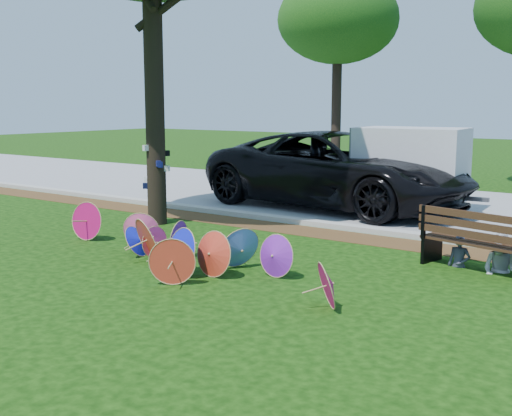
{
  "coord_description": "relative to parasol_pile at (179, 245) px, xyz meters",
  "views": [
    {
      "loc": [
        7.24,
        -7.47,
        2.81
      ],
      "look_at": [
        0.5,
        2.0,
        0.9
      ],
      "focal_mm": 45.0,
      "sensor_mm": 36.0,
      "label": 1
    }
  ],
  "objects": [
    {
      "name": "street",
      "position": [
        0.15,
        8.73,
        -0.37
      ],
      "size": [
        90.0,
        8.0,
        0.01
      ],
      "primitive_type": "cube",
      "color": "gray",
      "rests_on": "ground"
    },
    {
      "name": "person_left",
      "position": [
        3.99,
        2.76,
        0.16
      ],
      "size": [
        0.4,
        0.27,
        1.07
      ],
      "primitive_type": "imported",
      "rotation": [
        0.0,
        0.0,
        0.05
      ],
      "color": "#3D4053",
      "rests_on": "ground"
    },
    {
      "name": "cargo_trailer",
      "position": [
        1.05,
        7.77,
        0.87
      ],
      "size": [
        2.81,
        1.9,
        2.48
      ],
      "primitive_type": "cube",
      "rotation": [
        0.0,
        0.0,
        0.08
      ],
      "color": "silver",
      "rests_on": "ground"
    },
    {
      "name": "person_right",
      "position": [
        4.69,
        2.76,
        0.27
      ],
      "size": [
        0.72,
        0.61,
        1.3
      ],
      "primitive_type": "imported",
      "rotation": [
        0.0,
        0.0,
        -0.21
      ],
      "color": "silver",
      "rests_on": "ground"
    },
    {
      "name": "mulch_strip",
      "position": [
        0.15,
        3.88,
        -0.37
      ],
      "size": [
        90.0,
        1.0,
        0.01
      ],
      "primitive_type": "cube",
      "color": "#472D16",
      "rests_on": "ground"
    },
    {
      "name": "park_bench",
      "position": [
        4.34,
        2.71,
        0.15
      ],
      "size": [
        2.11,
        1.17,
        1.04
      ],
      "primitive_type": null,
      "rotation": [
        0.0,
        0.0,
        -0.22
      ],
      "color": "black",
      "rests_on": "ground"
    },
    {
      "name": "parasol_pile",
      "position": [
        0.0,
        0.0,
        0.0
      ],
      "size": [
        7.05,
        2.06,
        0.84
      ],
      "color": "red",
      "rests_on": "ground"
    },
    {
      "name": "black_van",
      "position": [
        -0.8,
        7.2,
        0.65
      ],
      "size": [
        7.67,
        4.11,
        2.05
      ],
      "primitive_type": "imported",
      "rotation": [
        0.0,
        0.0,
        1.47
      ],
      "color": "black",
      "rests_on": "ground"
    },
    {
      "name": "curb",
      "position": [
        0.15,
        4.58,
        -0.31
      ],
      "size": [
        90.0,
        0.3,
        0.12
      ],
      "primitive_type": "cube",
      "color": "#B7B5AD",
      "rests_on": "ground"
    },
    {
      "name": "ground",
      "position": [
        0.15,
        -0.62,
        -0.37
      ],
      "size": [
        90.0,
        90.0,
        0.0
      ],
      "primitive_type": "plane",
      "color": "black",
      "rests_on": "ground"
    }
  ]
}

